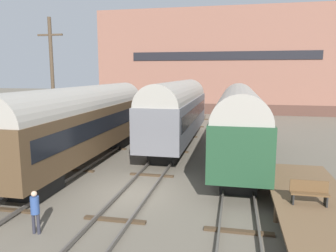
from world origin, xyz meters
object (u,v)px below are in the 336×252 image
object	(u,v)px
person_worker	(35,208)
train_car_grey	(177,109)
utility_pole	(53,87)
train_car_green	(239,120)
bench	(309,192)
train_car_brown	(84,120)

from	to	relation	value
person_worker	train_car_grey	bearing A→B (deg)	81.22
train_car_grey	utility_pole	xyz separation A→B (m)	(-7.62, -5.77, 1.96)
train_car_grey	utility_pole	bearing A→B (deg)	-142.89
train_car_green	bench	bearing A→B (deg)	-74.14
train_car_grey	train_car_green	world-z (taller)	train_car_grey
bench	train_car_green	bearing A→B (deg)	105.86
bench	person_worker	world-z (taller)	bench
train_car_grey	train_car_green	distance (m)	6.55
train_car_green	train_car_brown	bearing A→B (deg)	-165.41
utility_pole	person_worker	bearing A→B (deg)	-63.39
train_car_brown	utility_pole	world-z (taller)	utility_pole
train_car_brown	train_car_grey	bearing A→B (deg)	54.52
person_worker	utility_pole	world-z (taller)	utility_pole
utility_pole	bench	bearing A→B (deg)	-26.97
person_worker	train_car_green	bearing A→B (deg)	57.76
train_car_green	train_car_grey	bearing A→B (deg)	138.58
bench	person_worker	xyz separation A→B (m)	(-9.98, -2.57, -0.45)
train_car_grey	train_car_green	xyz separation A→B (m)	(4.91, -4.33, -0.13)
train_car_brown	person_worker	world-z (taller)	train_car_brown
train_car_green	bench	world-z (taller)	train_car_green
train_car_brown	bench	distance (m)	14.12
person_worker	utility_pole	xyz separation A→B (m)	(-5.15, 10.27, 3.96)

